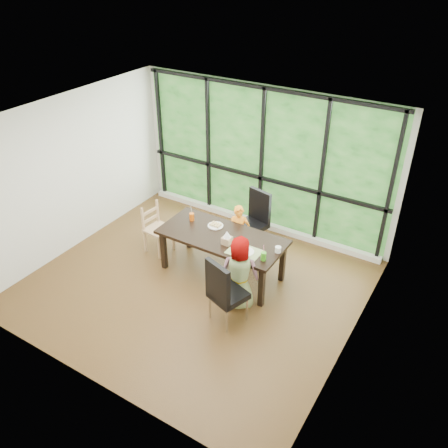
# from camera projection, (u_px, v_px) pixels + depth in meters

# --- Properties ---
(ground) EXTENTS (5.00, 5.00, 0.00)m
(ground) POSITION_uv_depth(u_px,v_px,m) (195.00, 284.00, 7.50)
(ground) COLOR black
(ground) RESTS_ON ground
(back_wall) EXTENTS (5.00, 0.00, 5.00)m
(back_wall) POSITION_uv_depth(u_px,v_px,m) (263.00, 159.00, 8.42)
(back_wall) COLOR silver
(back_wall) RESTS_ON ground
(foliage_backdrop) EXTENTS (4.80, 0.02, 2.65)m
(foliage_backdrop) POSITION_uv_depth(u_px,v_px,m) (263.00, 159.00, 8.40)
(foliage_backdrop) COLOR #134514
(foliage_backdrop) RESTS_ON back_wall
(window_mullions) EXTENTS (4.80, 0.06, 2.65)m
(window_mullions) POSITION_uv_depth(u_px,v_px,m) (262.00, 160.00, 8.38)
(window_mullions) COLOR black
(window_mullions) RESTS_ON back_wall
(window_sill) EXTENTS (4.80, 0.12, 0.10)m
(window_sill) POSITION_uv_depth(u_px,v_px,m) (258.00, 223.00, 9.03)
(window_sill) COLOR silver
(window_sill) RESTS_ON ground
(dining_table) EXTENTS (2.11, 1.12, 0.75)m
(dining_table) POSITION_uv_depth(u_px,v_px,m) (222.00, 255.00, 7.55)
(dining_table) COLOR black
(dining_table) RESTS_ON ground
(chair_window_leather) EXTENTS (0.55, 0.55, 1.08)m
(chair_window_leather) POSITION_uv_depth(u_px,v_px,m) (252.00, 222.00, 8.12)
(chair_window_leather) COLOR black
(chair_window_leather) RESTS_ON ground
(chair_interior_leather) EXTENTS (0.58, 0.58, 1.08)m
(chair_interior_leather) POSITION_uv_depth(u_px,v_px,m) (228.00, 291.00, 6.53)
(chair_interior_leather) COLOR black
(chair_interior_leather) RESTS_ON ground
(chair_end_beech) EXTENTS (0.44, 0.46, 0.90)m
(chair_end_beech) POSITION_uv_depth(u_px,v_px,m) (158.00, 229.00, 8.08)
(chair_end_beech) COLOR tan
(chair_end_beech) RESTS_ON ground
(child_toddler) EXTENTS (0.43, 0.37, 1.01)m
(child_toddler) POSITION_uv_depth(u_px,v_px,m) (239.00, 233.00, 7.89)
(child_toddler) COLOR orange
(child_toddler) RESTS_ON ground
(child_older) EXTENTS (0.68, 0.57, 1.19)m
(child_older) POSITION_uv_depth(u_px,v_px,m) (238.00, 272.00, 6.79)
(child_older) COLOR slate
(child_older) RESTS_ON ground
(placemat) EXTENTS (0.50, 0.36, 0.01)m
(placemat) POSITION_uv_depth(u_px,v_px,m) (244.00, 252.00, 6.97)
(placemat) COLOR tan
(placemat) RESTS_ON dining_table
(plate_far) EXTENTS (0.26, 0.26, 0.02)m
(plate_far) POSITION_uv_depth(u_px,v_px,m) (216.00, 226.00, 7.59)
(plate_far) COLOR white
(plate_far) RESTS_ON dining_table
(plate_near) EXTENTS (0.27, 0.27, 0.02)m
(plate_near) POSITION_uv_depth(u_px,v_px,m) (245.00, 252.00, 6.96)
(plate_near) COLOR white
(plate_near) RESTS_ON dining_table
(orange_cup) EXTENTS (0.08, 0.08, 0.13)m
(orange_cup) POSITION_uv_depth(u_px,v_px,m) (192.00, 217.00, 7.73)
(orange_cup) COLOR #DD590C
(orange_cup) RESTS_ON dining_table
(green_cup) EXTENTS (0.08, 0.08, 0.13)m
(green_cup) POSITION_uv_depth(u_px,v_px,m) (263.00, 256.00, 6.77)
(green_cup) COLOR green
(green_cup) RESTS_ON dining_table
(white_mug) EXTENTS (0.09, 0.09, 0.09)m
(white_mug) POSITION_uv_depth(u_px,v_px,m) (278.00, 250.00, 6.94)
(white_mug) COLOR white
(white_mug) RESTS_ON dining_table
(tissue_box) EXTENTS (0.14, 0.14, 0.12)m
(tissue_box) POSITION_uv_depth(u_px,v_px,m) (227.00, 240.00, 7.13)
(tissue_box) COLOR tan
(tissue_box) RESTS_ON dining_table
(crepe_rolls_far) EXTENTS (0.20, 0.12, 0.04)m
(crepe_rolls_far) POSITION_uv_depth(u_px,v_px,m) (215.00, 224.00, 7.58)
(crepe_rolls_far) COLOR tan
(crepe_rolls_far) RESTS_ON plate_far
(crepe_rolls_near) EXTENTS (0.05, 0.12, 0.04)m
(crepe_rolls_near) POSITION_uv_depth(u_px,v_px,m) (245.00, 250.00, 6.95)
(crepe_rolls_near) COLOR tan
(crepe_rolls_near) RESTS_ON plate_near
(straw_white) EXTENTS (0.01, 0.04, 0.20)m
(straw_white) POSITION_uv_depth(u_px,v_px,m) (192.00, 211.00, 7.67)
(straw_white) COLOR white
(straw_white) RESTS_ON orange_cup
(straw_pink) EXTENTS (0.01, 0.04, 0.20)m
(straw_pink) POSITION_uv_depth(u_px,v_px,m) (264.00, 250.00, 6.71)
(straw_pink) COLOR pink
(straw_pink) RESTS_ON green_cup
(tissue) EXTENTS (0.12, 0.12, 0.11)m
(tissue) POSITION_uv_depth(u_px,v_px,m) (227.00, 234.00, 7.07)
(tissue) COLOR white
(tissue) RESTS_ON tissue_box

